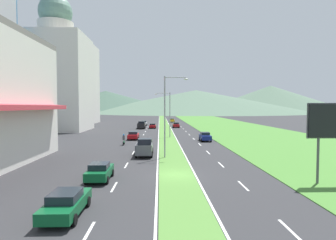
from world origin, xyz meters
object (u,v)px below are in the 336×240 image
(car_0, at_px, (172,120))
(motorcycle_rider, at_px, (124,140))
(car_6, at_px, (144,123))
(street_lamp_mid, at_px, (168,111))
(car_5, at_px, (205,137))
(car_1, at_px, (100,171))
(car_2, at_px, (66,203))
(pickup_truck_0, at_px, (141,125))
(car_7, at_px, (176,125))
(car_3, at_px, (133,135))
(car_4, at_px, (153,126))
(pickup_truck_1, at_px, (145,147))
(street_lamp_near, at_px, (167,111))

(car_0, xyz_separation_m, motorcycle_rider, (-10.77, -66.48, -0.02))
(car_6, height_order, motorcycle_rider, motorcycle_rider)
(car_6, bearing_deg, street_lamp_mid, -169.41)
(car_5, bearing_deg, car_1, -26.25)
(car_0, bearing_deg, car_5, 3.14)
(car_2, distance_m, car_6, 77.93)
(car_1, bearing_deg, pickup_truck_0, 0.06)
(car_7, distance_m, pickup_truck_0, 10.68)
(car_3, distance_m, pickup_truck_0, 26.83)
(street_lamp_mid, xyz_separation_m, car_2, (-7.11, -41.31, -4.53))
(car_7, relative_size, motorcycle_rider, 2.02)
(car_0, distance_m, car_5, 61.63)
(car_5, bearing_deg, car_4, -161.48)
(car_2, bearing_deg, pickup_truck_0, -0.17)
(motorcycle_rider, bearing_deg, car_3, -6.00)
(car_6, distance_m, motorcycle_rider, 47.72)
(car_1, xyz_separation_m, pickup_truck_0, (-0.06, 57.01, 0.22))
(pickup_truck_1, bearing_deg, car_2, 170.47)
(car_0, bearing_deg, car_4, -12.72)
(car_4, relative_size, car_7, 1.15)
(car_4, distance_m, pickup_truck_1, 45.52)
(car_1, xyz_separation_m, car_7, (10.03, 60.52, 0.01))
(car_0, xyz_separation_m, car_1, (-10.04, -88.75, -0.00))
(car_4, relative_size, car_5, 1.10)
(car_4, xyz_separation_m, pickup_truck_0, (-3.16, -1.00, 0.26))
(pickup_truck_0, bearing_deg, car_3, -179.66)
(street_lamp_near, distance_m, pickup_truck_1, 5.91)
(car_4, bearing_deg, car_5, -161.48)
(street_lamp_near, xyz_separation_m, car_1, (-6.05, -10.38, -4.93))
(car_0, height_order, car_6, car_6)
(car_1, height_order, car_5, car_5)
(car_5, height_order, pickup_truck_0, pickup_truck_0)
(car_0, relative_size, car_2, 0.93)
(car_5, bearing_deg, car_7, -174.18)
(car_3, bearing_deg, car_7, -18.12)
(car_4, height_order, car_5, car_5)
(street_lamp_mid, xyz_separation_m, car_3, (-6.75, -3.19, -4.50))
(motorcycle_rider, bearing_deg, car_7, -15.71)
(car_7, xyz_separation_m, pickup_truck_0, (-10.09, -3.51, 0.21))
(street_lamp_mid, xyz_separation_m, pickup_truck_1, (-3.68, -20.88, -4.30))
(car_4, distance_m, pickup_truck_0, 3.33)
(car_7, bearing_deg, car_1, -9.41)
(car_2, xyz_separation_m, car_6, (0.27, 77.93, 0.04))
(car_2, relative_size, car_3, 1.00)
(car_2, distance_m, car_7, 69.23)
(car_7, xyz_separation_m, pickup_truck_1, (-6.85, -48.02, 0.21))
(car_0, xyz_separation_m, car_2, (-10.30, -96.69, -0.02))
(street_lamp_near, height_order, car_4, street_lamp_near)
(car_1, relative_size, pickup_truck_1, 0.77)
(pickup_truck_1, bearing_deg, motorcycle_rider, 21.76)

